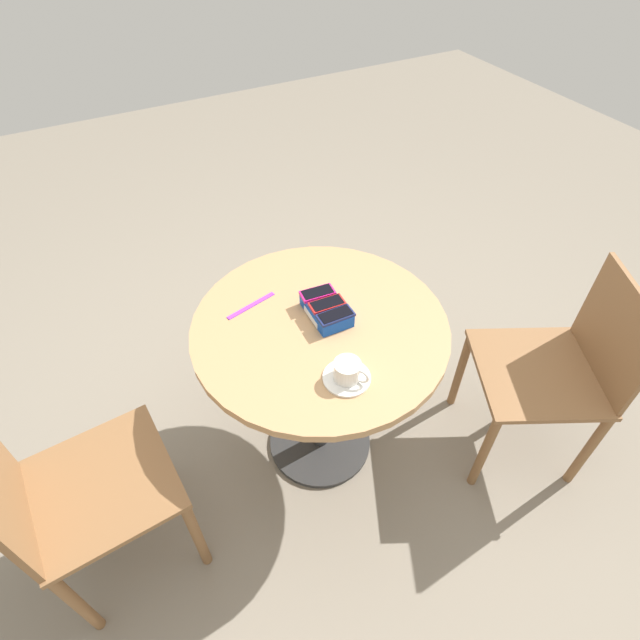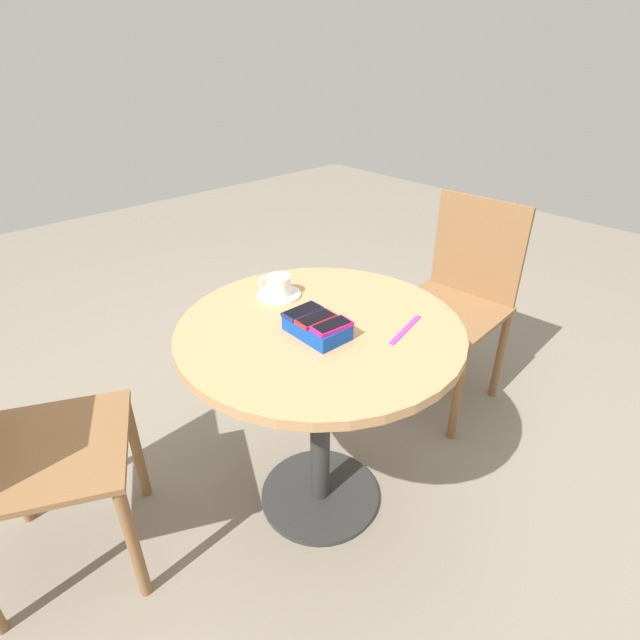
% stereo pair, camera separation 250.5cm
% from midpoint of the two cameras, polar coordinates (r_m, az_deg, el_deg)
% --- Properties ---
extents(ground_plane, '(8.00, 8.00, 0.00)m').
position_cam_midpoint_polar(ground_plane, '(1.74, 9.40, -57.23)').
color(ground_plane, gray).
extents(round_table, '(0.88, 0.88, 0.74)m').
position_cam_midpoint_polar(round_table, '(1.14, 13.67, -55.37)').
color(round_table, '#2D2D2D').
rests_on(round_table, ground_plane).
extents(phone_box, '(0.19, 0.12, 0.05)m').
position_cam_midpoint_polar(phone_box, '(0.97, 16.00, -57.30)').
color(phone_box, '#0F42AD').
rests_on(phone_box, round_table).
extents(phone_magenta, '(0.07, 0.12, 0.01)m').
position_cam_midpoint_polar(phone_magenta, '(0.95, 22.53, -58.95)').
color(phone_magenta, '#D11975').
rests_on(phone_magenta, phone_box).
extents(phone_red, '(0.06, 0.12, 0.01)m').
position_cam_midpoint_polar(phone_red, '(0.94, 16.16, -57.21)').
color(phone_red, red).
rests_on(phone_red, phone_box).
extents(phone_navy, '(0.06, 0.12, 0.01)m').
position_cam_midpoint_polar(phone_navy, '(0.94, 10.80, -54.94)').
color(phone_navy, navy).
rests_on(phone_navy, phone_box).
extents(saucer, '(0.15, 0.15, 0.01)m').
position_cam_midpoint_polar(saucer, '(1.02, 1.14, -44.01)').
color(saucer, silver).
rests_on(saucer, round_table).
extents(coffee_cup, '(0.11, 0.08, 0.06)m').
position_cam_midpoint_polar(coffee_cup, '(0.98, 0.97, -43.38)').
color(coffee_cup, silver).
rests_on(coffee_cup, saucer).
extents(lanyard_strap, '(0.06, 0.19, 0.00)m').
position_cam_midpoint_polar(lanyard_strap, '(1.06, 37.40, -50.65)').
color(lanyard_strap, purple).
rests_on(lanyard_strap, round_table).
extents(chair_near_window, '(0.60, 0.60, 0.87)m').
position_cam_midpoint_polar(chair_near_window, '(1.45, -56.27, -54.20)').
color(chair_near_window, brown).
rests_on(chair_near_window, ground_plane).
extents(chair_far_side, '(0.47, 0.47, 0.92)m').
position_cam_midpoint_polar(chair_far_side, '(1.63, 31.09, -25.83)').
color(chair_far_side, brown).
rests_on(chair_far_side, ground_plane).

